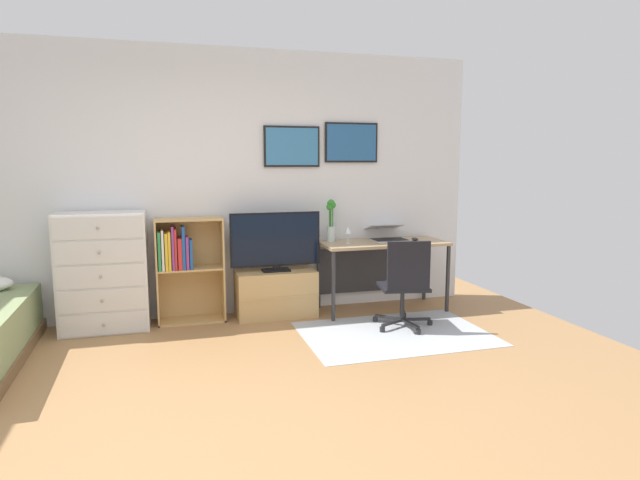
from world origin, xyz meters
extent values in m
plane|color=#A87A4C|center=(0.00, 0.00, 0.00)|extent=(7.20, 7.20, 0.00)
cube|color=white|center=(0.00, 2.43, 1.35)|extent=(6.12, 0.06, 2.70)
cube|color=black|center=(1.09, 2.38, 1.73)|extent=(0.59, 0.02, 0.42)
cube|color=teal|center=(1.09, 2.37, 1.73)|extent=(0.55, 0.01, 0.38)
cube|color=black|center=(1.74, 2.38, 1.78)|extent=(0.59, 0.02, 0.42)
cube|color=#285B93|center=(1.74, 2.37, 1.78)|extent=(0.55, 0.01, 0.38)
cube|color=#B2B7BC|center=(1.80, 1.28, 0.00)|extent=(1.70, 1.20, 0.01)
cube|color=silver|center=(-0.78, 2.16, 0.56)|extent=(0.79, 0.42, 1.12)
cube|color=silver|center=(-0.78, 1.94, 0.12)|extent=(0.75, 0.01, 0.20)
sphere|color=#A59E8C|center=(-0.78, 1.93, 0.12)|extent=(0.03, 0.03, 0.03)
cube|color=silver|center=(-0.78, 1.94, 0.34)|extent=(0.75, 0.01, 0.20)
sphere|color=#A59E8C|center=(-0.78, 1.93, 0.34)|extent=(0.03, 0.03, 0.03)
cube|color=silver|center=(-0.78, 1.94, 0.56)|extent=(0.75, 0.01, 0.20)
sphere|color=#A59E8C|center=(-0.78, 1.93, 0.56)|extent=(0.03, 0.03, 0.03)
cube|color=silver|center=(-0.78, 1.94, 0.78)|extent=(0.75, 0.01, 0.20)
sphere|color=#A59E8C|center=(-0.78, 1.93, 0.78)|extent=(0.03, 0.03, 0.03)
cube|color=silver|center=(-0.78, 1.94, 1.00)|extent=(0.75, 0.01, 0.20)
sphere|color=#A59E8C|center=(-0.78, 1.93, 1.00)|extent=(0.03, 0.03, 0.03)
cube|color=tan|center=(-0.30, 2.22, 0.52)|extent=(0.02, 0.30, 1.03)
cube|color=tan|center=(0.33, 2.22, 0.52)|extent=(0.02, 0.30, 1.03)
cube|color=tan|center=(0.01, 2.22, 0.01)|extent=(0.65, 0.30, 0.02)
cube|color=tan|center=(0.01, 2.22, 0.54)|extent=(0.61, 0.30, 0.02)
cube|color=tan|center=(0.01, 2.22, 1.02)|extent=(0.61, 0.30, 0.02)
cube|color=tan|center=(0.01, 2.37, 0.52)|extent=(0.65, 0.01, 1.03)
cube|color=#2D8C4C|center=(-0.27, 2.17, 0.73)|extent=(0.03, 0.18, 0.37)
cube|color=white|center=(-0.24, 2.19, 0.74)|extent=(0.02, 0.22, 0.39)
cube|color=gold|center=(-0.21, 2.20, 0.72)|extent=(0.03, 0.24, 0.36)
cube|color=gold|center=(-0.18, 2.17, 0.73)|extent=(0.02, 0.18, 0.37)
cube|color=#8C388C|center=(-0.14, 2.19, 0.75)|extent=(0.02, 0.22, 0.42)
cube|color=red|center=(-0.12, 2.18, 0.74)|extent=(0.02, 0.20, 0.39)
cube|color=red|center=(-0.08, 2.18, 0.70)|extent=(0.04, 0.21, 0.30)
cube|color=#1E519E|center=(-0.04, 2.18, 0.75)|extent=(0.03, 0.19, 0.42)
cube|color=#8C388C|center=(-0.01, 2.17, 0.70)|extent=(0.03, 0.19, 0.32)
cube|color=#1E519E|center=(0.02, 2.17, 0.69)|extent=(0.03, 0.17, 0.29)
cube|color=tan|center=(0.86, 2.17, 0.24)|extent=(0.81, 0.40, 0.47)
cube|color=tan|center=(0.86, 1.97, 0.24)|extent=(0.81, 0.01, 0.02)
cube|color=black|center=(0.86, 2.15, 0.48)|extent=(0.28, 0.16, 0.02)
cube|color=black|center=(0.86, 2.15, 0.52)|extent=(0.06, 0.04, 0.05)
cube|color=black|center=(0.86, 2.15, 0.80)|extent=(0.92, 0.02, 0.54)
cube|color=black|center=(0.86, 2.14, 0.80)|extent=(0.89, 0.01, 0.51)
cube|color=tan|center=(2.00, 2.08, 0.72)|extent=(1.32, 0.59, 0.03)
cube|color=#2D2D30|center=(1.37, 1.81, 0.35)|extent=(0.03, 0.03, 0.71)
cube|color=#2D2D30|center=(2.63, 1.81, 0.35)|extent=(0.03, 0.03, 0.71)
cube|color=#2D2D30|center=(1.37, 2.34, 0.35)|extent=(0.03, 0.03, 0.71)
cube|color=#2D2D30|center=(2.63, 2.34, 0.35)|extent=(0.03, 0.03, 0.71)
cube|color=#2D2D30|center=(2.00, 2.36, 0.39)|extent=(1.26, 0.02, 0.50)
cylinder|color=#232326|center=(2.23, 1.43, 0.03)|extent=(0.05, 0.05, 0.05)
cube|color=#232326|center=(2.09, 1.45, 0.07)|extent=(0.28, 0.08, 0.02)
cylinder|color=#232326|center=(2.09, 1.72, 0.03)|extent=(0.05, 0.05, 0.05)
cube|color=#232326|center=(2.02, 1.60, 0.07)|extent=(0.16, 0.26, 0.02)
cylinder|color=#232326|center=(1.76, 1.68, 0.03)|extent=(0.05, 0.05, 0.05)
cube|color=#232326|center=(1.86, 1.58, 0.07)|extent=(0.21, 0.22, 0.02)
cylinder|color=#232326|center=(1.70, 1.36, 0.03)|extent=(0.05, 0.05, 0.05)
cube|color=#232326|center=(1.83, 1.42, 0.07)|extent=(0.27, 0.15, 0.02)
cylinder|color=#232326|center=(1.99, 1.20, 0.03)|extent=(0.05, 0.05, 0.05)
cube|color=#232326|center=(1.97, 1.34, 0.07)|extent=(0.07, 0.28, 0.02)
cylinder|color=#232326|center=(1.96, 1.48, 0.23)|extent=(0.04, 0.04, 0.30)
cube|color=black|center=(1.96, 1.48, 0.40)|extent=(0.51, 0.51, 0.03)
cube|color=black|center=(1.92, 1.28, 0.64)|extent=(0.40, 0.11, 0.45)
cube|color=#B7B7BC|center=(2.09, 2.13, 0.75)|extent=(0.39, 0.26, 0.01)
cube|color=black|center=(2.09, 2.12, 0.75)|extent=(0.36, 0.24, 0.00)
cube|color=#B7B7BC|center=(2.09, 2.29, 0.87)|extent=(0.39, 0.25, 0.07)
cube|color=navy|center=(2.09, 2.28, 0.87)|extent=(0.36, 0.22, 0.06)
ellipsoid|color=#262628|center=(2.35, 2.05, 0.76)|extent=(0.06, 0.10, 0.03)
cylinder|color=silver|center=(1.47, 2.25, 0.82)|extent=(0.09, 0.09, 0.16)
cylinder|color=#3D8438|center=(1.49, 2.24, 0.96)|extent=(0.01, 0.01, 0.34)
sphere|color=#308B2C|center=(1.49, 2.24, 1.13)|extent=(0.07, 0.07, 0.07)
cylinder|color=#3D8438|center=(1.47, 2.26, 0.96)|extent=(0.01, 0.01, 0.35)
sphere|color=#308B2C|center=(1.47, 2.26, 1.14)|extent=(0.07, 0.07, 0.07)
cylinder|color=#3D8438|center=(1.46, 2.25, 0.95)|extent=(0.01, 0.01, 0.32)
sphere|color=#308B2C|center=(1.46, 2.25, 1.11)|extent=(0.07, 0.07, 0.07)
cylinder|color=#3D8438|center=(1.47, 2.24, 0.97)|extent=(0.01, 0.01, 0.36)
sphere|color=#308B2C|center=(1.47, 2.24, 1.15)|extent=(0.07, 0.07, 0.07)
cylinder|color=silver|center=(1.60, 2.05, 0.74)|extent=(0.06, 0.06, 0.01)
cylinder|color=silver|center=(1.60, 2.05, 0.80)|extent=(0.01, 0.01, 0.10)
cone|color=silver|center=(1.60, 2.05, 0.88)|extent=(0.07, 0.07, 0.07)
camera|label=1|loc=(-0.19, -3.11, 1.58)|focal=30.11mm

